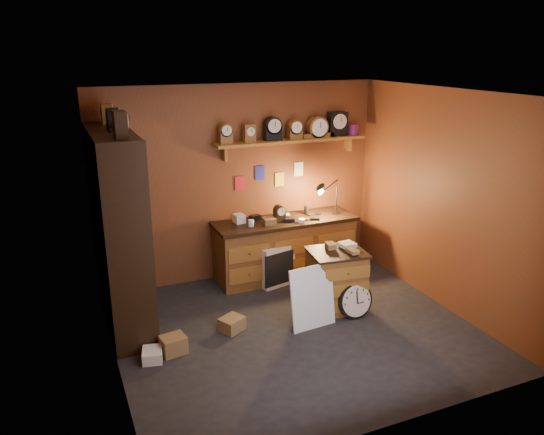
{
  "coord_description": "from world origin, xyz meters",
  "views": [
    {
      "loc": [
        -2.4,
        -4.93,
        3.15
      ],
      "look_at": [
        -0.15,
        0.35,
        1.3
      ],
      "focal_mm": 35.0,
      "sensor_mm": 36.0,
      "label": 1
    }
  ],
  "objects": [
    {
      "name": "floor_box_b",
      "position": [
        -1.65,
        0.04,
        0.06
      ],
      "size": [
        0.25,
        0.28,
        0.12
      ],
      "primitive_type": "cube",
      "rotation": [
        0.0,
        0.0,
        -0.22
      ],
      "color": "white",
      "rests_on": "ground"
    },
    {
      "name": "low_cabinet",
      "position": [
        0.7,
        0.3,
        0.42
      ],
      "size": [
        0.74,
        0.64,
        0.86
      ],
      "rotation": [
        0.0,
        0.0,
        -0.12
      ],
      "color": "brown",
      "rests_on": "ground"
    },
    {
      "name": "shelving_unit",
      "position": [
        -1.79,
        0.98,
        1.25
      ],
      "size": [
        0.47,
        1.6,
        2.58
      ],
      "color": "black",
      "rests_on": "ground"
    },
    {
      "name": "floor",
      "position": [
        0.0,
        0.0,
        0.0
      ],
      "size": [
        4.0,
        4.0,
        0.0
      ],
      "primitive_type": "plane",
      "color": "black",
      "rests_on": "ground"
    },
    {
      "name": "workbench",
      "position": [
        0.54,
        1.47,
        0.47
      ],
      "size": [
        2.03,
        0.66,
        1.36
      ],
      "color": "brown",
      "rests_on": "ground"
    },
    {
      "name": "mini_fridge",
      "position": [
        0.29,
        1.39,
        0.29
      ],
      "size": [
        0.66,
        0.68,
        0.57
      ],
      "rotation": [
        0.0,
        0.0,
        0.23
      ],
      "color": "silver",
      "rests_on": "ground"
    },
    {
      "name": "floor_box_c",
      "position": [
        -1.41,
        0.09,
        0.1
      ],
      "size": [
        0.29,
        0.25,
        0.19
      ],
      "primitive_type": "cube",
      "rotation": [
        0.0,
        0.0,
        0.16
      ],
      "color": "brown",
      "rests_on": "ground"
    },
    {
      "name": "room_shell",
      "position": [
        0.04,
        0.11,
        1.72
      ],
      "size": [
        4.02,
        3.62,
        2.71
      ],
      "color": "brown",
      "rests_on": "ground"
    },
    {
      "name": "floor_box_a",
      "position": [
        -0.68,
        0.29,
        0.08
      ],
      "size": [
        0.33,
        0.32,
        0.16
      ],
      "primitive_type": "cube",
      "rotation": [
        0.0,
        0.0,
        0.49
      ],
      "color": "brown",
      "rests_on": "ground"
    },
    {
      "name": "big_round_clock",
      "position": [
        0.81,
        0.01,
        0.22
      ],
      "size": [
        0.44,
        0.15,
        0.45
      ],
      "color": "black",
      "rests_on": "ground"
    },
    {
      "name": "white_panel",
      "position": [
        0.23,
        0.02,
        0.0
      ],
      "size": [
        0.58,
        0.21,
        0.75
      ],
      "primitive_type": "cube",
      "rotation": [
        -0.17,
        0.0,
        0.1
      ],
      "color": "silver",
      "rests_on": "ground"
    }
  ]
}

